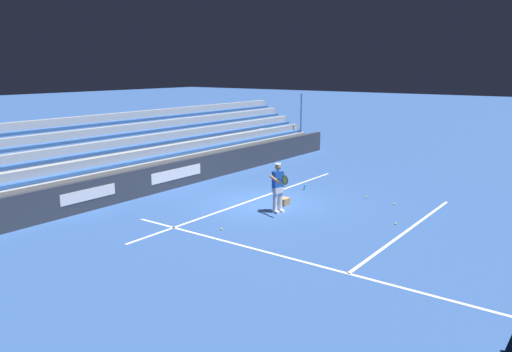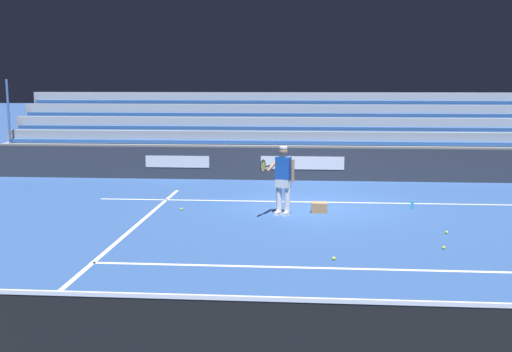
{
  "view_description": "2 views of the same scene",
  "coord_description": "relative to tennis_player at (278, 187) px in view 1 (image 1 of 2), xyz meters",
  "views": [
    {
      "loc": [
        14.57,
        10.43,
        4.91
      ],
      "look_at": [
        0.86,
        0.31,
        1.19
      ],
      "focal_mm": 35.0,
      "sensor_mm": 36.0,
      "label": 1
    },
    {
      "loc": [
        0.31,
        15.83,
        3.26
      ],
      "look_at": [
        1.43,
        1.28,
        0.99
      ],
      "focal_mm": 42.0,
      "sensor_mm": 36.0,
      "label": 2
    }
  ],
  "objects": [
    {
      "name": "ground_plane",
      "position": [
        -0.78,
        -1.19,
        -0.89
      ],
      "size": [
        160.0,
        160.0,
        0.0
      ],
      "primitive_type": "plane",
      "color": "#2D5193"
    },
    {
      "name": "water_bottle",
      "position": [
        -3.37,
        -0.94,
        -0.78
      ],
      "size": [
        0.07,
        0.07,
        0.22
      ],
      "primitive_type": "cylinder",
      "color": "#33B2E5",
      "rests_on": "ground"
    },
    {
      "name": "court_service_line_white",
      "position": [
        -0.78,
        4.31,
        -0.89
      ],
      "size": [
        8.22,
        0.1,
        0.01
      ],
      "primitive_type": "cube",
      "color": "white",
      "rests_on": "ground"
    },
    {
      "name": "back_wall_sponsor_board",
      "position": [
        -0.77,
        -5.49,
        -0.34
      ],
      "size": [
        23.54,
        0.25,
        1.1
      ],
      "color": "#2D333D",
      "rests_on": "ground"
    },
    {
      "name": "tennis_ball_on_baseline",
      "position": [
        -3.3,
        2.89,
        -0.86
      ],
      "size": [
        0.07,
        0.07,
        0.07
      ],
      "primitive_type": "sphere",
      "color": "#CCE533",
      "rests_on": "ground"
    },
    {
      "name": "tennis_ball_midcourt",
      "position": [
        -1.09,
        3.8,
        -0.86
      ],
      "size": [
        0.07,
        0.07,
        0.07
      ],
      "primitive_type": "sphere",
      "color": "#CCE533",
      "rests_on": "ground"
    },
    {
      "name": "tennis_ball_near_player",
      "position": [
        -3.65,
        1.64,
        -0.86
      ],
      "size": [
        0.07,
        0.07,
        0.07
      ],
      "primitive_type": "sphere",
      "color": "#CCE533",
      "rests_on": "ground"
    },
    {
      "name": "bleacher_stand",
      "position": [
        -0.78,
        -7.72,
        -0.13
      ],
      "size": [
        22.37,
        3.2,
        3.4
      ],
      "color": "#9EA3A8",
      "rests_on": "ground"
    },
    {
      "name": "court_sideline_white",
      "position": [
        3.33,
        2.81,
        -0.89
      ],
      "size": [
        0.1,
        12.0,
        0.01
      ],
      "primitive_type": "cube",
      "color": "white",
      "rests_on": "ground"
    },
    {
      "name": "tennis_ball_stray_back",
      "position": [
        2.63,
        -0.33,
        -0.86
      ],
      "size": [
        0.07,
        0.07,
        0.07
      ],
      "primitive_type": "sphere",
      "color": "#CCE533",
      "rests_on": "ground"
    },
    {
      "name": "ball_box_cardboard",
      "position": [
        -0.93,
        -0.36,
        -0.76
      ],
      "size": [
        0.4,
        0.3,
        0.26
      ],
      "primitive_type": "cube",
      "rotation": [
        0.0,
        0.0,
        0.01
      ],
      "color": "#A87F51",
      "rests_on": "ground"
    },
    {
      "name": "court_baseline_white",
      "position": [
        -0.78,
        -1.69,
        -0.89
      ],
      "size": [
        12.0,
        0.1,
        0.01
      ],
      "primitive_type": "cube",
      "color": "white",
      "rests_on": "ground"
    },
    {
      "name": "tennis_player",
      "position": [
        0.0,
        0.0,
        0.0
      ],
      "size": [
        0.81,
        0.93,
        1.71
      ],
      "color": "silver",
      "rests_on": "ground"
    }
  ]
}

